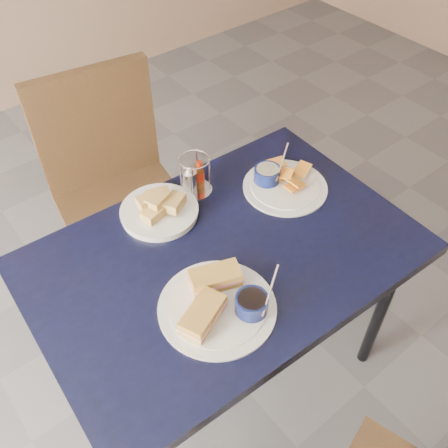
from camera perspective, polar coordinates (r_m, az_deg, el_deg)
ground at (r=2.10m, az=2.05°, el=-17.85°), size 6.00×6.00×0.00m
dining_table at (r=1.55m, az=0.06°, el=-4.98°), size 1.17×0.81×0.75m
chair_far at (r=2.05m, az=-12.89°, el=4.86°), size 0.54×0.52×1.00m
sandwich_plate at (r=1.35m, az=-0.48°, el=-8.87°), size 0.33×0.32×0.12m
plantain_plate at (r=1.70m, az=6.35°, el=4.83°), size 0.29×0.29×0.12m
bread_basket at (r=1.60m, az=-7.41°, el=1.73°), size 0.25×0.25×0.08m
condiment_caddy at (r=1.65m, az=-3.48°, el=5.27°), size 0.11×0.11×0.14m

